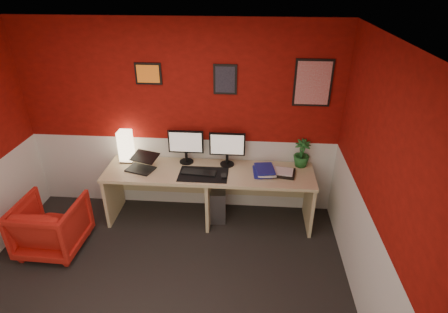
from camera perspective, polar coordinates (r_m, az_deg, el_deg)
ground at (r=3.97m, az=-10.81°, el=-21.68°), size 4.00×3.50×0.01m
ceiling at (r=2.66m, az=-15.72°, el=16.25°), size 4.00×3.50×0.01m
wall_back at (r=4.64m, az=-6.91°, el=5.59°), size 4.00×0.01×2.50m
wall_right at (r=3.21m, az=24.14°, el=-7.77°), size 0.01×3.50×2.50m
wainscot_back at (r=4.97m, az=-6.43°, el=-2.47°), size 4.00×0.01×1.00m
wainscot_right at (r=3.67m, az=21.72°, el=-17.39°), size 0.01×3.50×1.00m
desk at (r=4.70m, az=-2.30°, el=-6.18°), size 2.60×0.65×0.73m
shoji_lamp at (r=4.81m, az=-15.16°, el=1.45°), size 0.16×0.16×0.40m
laptop at (r=4.60m, az=-13.11°, el=-0.85°), size 0.38×0.32×0.22m
monitor_left at (r=4.60m, az=-6.07°, el=2.30°), size 0.45×0.06×0.58m
monitor_right at (r=4.51m, az=0.50°, el=1.94°), size 0.45×0.06×0.58m
desk_mat at (r=4.44m, az=-3.27°, el=-2.82°), size 0.60×0.38×0.01m
keyboard at (r=4.46m, az=-3.99°, el=-2.52°), size 0.43×0.18×0.02m
mouse at (r=4.36m, az=-0.05°, el=-3.12°), size 0.07×0.11×0.03m
book_bottom at (r=4.47m, az=4.62°, el=-2.47°), size 0.24×0.31×0.03m
book_middle at (r=4.45m, az=5.27°, el=-2.24°), size 0.24×0.31×0.02m
book_top at (r=4.43m, az=5.01°, el=-2.04°), size 0.26×0.33×0.03m
zen_tray at (r=4.50m, az=8.85°, el=-2.50°), size 0.39×0.30×0.03m
potted_plant at (r=4.64m, az=12.13°, el=0.49°), size 0.21×0.21×0.36m
pc_tower at (r=4.85m, az=-0.97°, el=-6.93°), size 0.24×0.47×0.45m
armchair at (r=4.72m, az=-25.48°, el=-9.72°), size 0.71×0.73×0.65m
art_left at (r=4.52m, az=-11.83°, el=12.63°), size 0.32×0.02×0.26m
art_center at (r=4.37m, az=0.18°, el=12.02°), size 0.28×0.02×0.36m
art_right at (r=4.42m, az=13.81°, el=11.15°), size 0.44×0.02×0.56m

